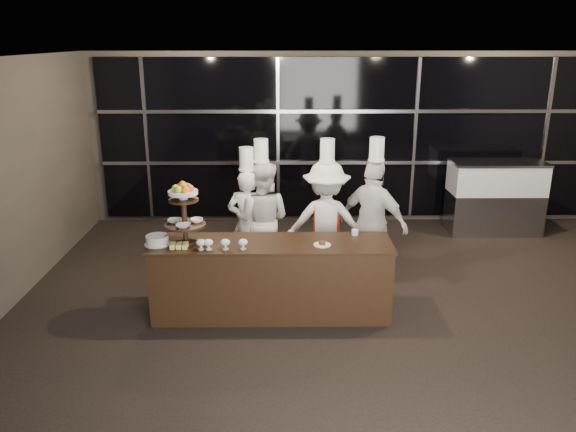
{
  "coord_description": "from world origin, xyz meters",
  "views": [
    {
      "loc": [
        -1.12,
        -4.85,
        3.22
      ],
      "look_at": [
        -1.06,
        1.62,
        1.15
      ],
      "focal_mm": 35.0,
      "sensor_mm": 36.0,
      "label": 1
    }
  ],
  "objects_px": {
    "layer_cake": "(157,240)",
    "display_stand": "(184,209)",
    "display_case": "(495,193)",
    "chef_c": "(326,222)",
    "chef_b": "(262,219)",
    "buffet_counter": "(272,278)",
    "chef_a": "(248,223)",
    "chef_d": "(373,222)"
  },
  "relations": [
    {
      "from": "layer_cake",
      "to": "display_stand",
      "type": "bearing_deg",
      "value": 8.81
    },
    {
      "from": "display_case",
      "to": "chef_c",
      "type": "relative_size",
      "value": 0.78
    },
    {
      "from": "chef_b",
      "to": "display_case",
      "type": "bearing_deg",
      "value": 25.27
    },
    {
      "from": "buffet_counter",
      "to": "chef_b",
      "type": "distance_m",
      "value": 1.21
    },
    {
      "from": "layer_cake",
      "to": "chef_a",
      "type": "relative_size",
      "value": 0.16
    },
    {
      "from": "buffet_counter",
      "to": "chef_b",
      "type": "xyz_separation_m",
      "value": [
        -0.15,
        1.14,
        0.37
      ]
    },
    {
      "from": "chef_a",
      "to": "chef_b",
      "type": "height_order",
      "value": "chef_b"
    },
    {
      "from": "layer_cake",
      "to": "display_case",
      "type": "relative_size",
      "value": 0.19
    },
    {
      "from": "chef_a",
      "to": "chef_c",
      "type": "distance_m",
      "value": 1.06
    },
    {
      "from": "chef_a",
      "to": "chef_d",
      "type": "relative_size",
      "value": 0.92
    },
    {
      "from": "display_case",
      "to": "chef_a",
      "type": "distance_m",
      "value": 4.5
    },
    {
      "from": "display_stand",
      "to": "chef_b",
      "type": "relative_size",
      "value": 0.38
    },
    {
      "from": "display_stand",
      "to": "chef_b",
      "type": "height_order",
      "value": "chef_b"
    },
    {
      "from": "display_case",
      "to": "chef_c",
      "type": "distance_m",
      "value": 3.64
    },
    {
      "from": "chef_a",
      "to": "chef_b",
      "type": "xyz_separation_m",
      "value": [
        0.19,
        0.04,
        0.03
      ]
    },
    {
      "from": "display_stand",
      "to": "display_case",
      "type": "relative_size",
      "value": 0.48
    },
    {
      "from": "display_case",
      "to": "chef_a",
      "type": "bearing_deg",
      "value": -155.29
    },
    {
      "from": "display_case",
      "to": "layer_cake",
      "type": "bearing_deg",
      "value": -149.17
    },
    {
      "from": "buffet_counter",
      "to": "chef_d",
      "type": "distance_m",
      "value": 1.65
    },
    {
      "from": "layer_cake",
      "to": "chef_a",
      "type": "height_order",
      "value": "chef_a"
    },
    {
      "from": "chef_a",
      "to": "buffet_counter",
      "type": "bearing_deg",
      "value": -72.67
    },
    {
      "from": "layer_cake",
      "to": "chef_d",
      "type": "height_order",
      "value": "chef_d"
    },
    {
      "from": "display_stand",
      "to": "chef_a",
      "type": "xyz_separation_m",
      "value": [
        0.66,
        1.09,
        -0.53
      ]
    },
    {
      "from": "display_stand",
      "to": "chef_b",
      "type": "xyz_separation_m",
      "value": [
        0.85,
        1.14,
        -0.5
      ]
    },
    {
      "from": "display_stand",
      "to": "chef_d",
      "type": "distance_m",
      "value": 2.54
    },
    {
      "from": "buffet_counter",
      "to": "display_case",
      "type": "distance_m",
      "value": 4.79
    },
    {
      "from": "chef_a",
      "to": "chef_c",
      "type": "height_order",
      "value": "chef_c"
    },
    {
      "from": "chef_b",
      "to": "chef_d",
      "type": "relative_size",
      "value": 0.97
    },
    {
      "from": "chef_c",
      "to": "layer_cake",
      "type": "bearing_deg",
      "value": -153.46
    },
    {
      "from": "layer_cake",
      "to": "chef_b",
      "type": "relative_size",
      "value": 0.15
    },
    {
      "from": "chef_d",
      "to": "buffet_counter",
      "type": "bearing_deg",
      "value": -146.71
    },
    {
      "from": "buffet_counter",
      "to": "layer_cake",
      "type": "xyz_separation_m",
      "value": [
        -1.32,
        -0.05,
        0.51
      ]
    },
    {
      "from": "chef_d",
      "to": "layer_cake",
      "type": "bearing_deg",
      "value": -160.75
    },
    {
      "from": "display_stand",
      "to": "layer_cake",
      "type": "relative_size",
      "value": 2.48
    },
    {
      "from": "layer_cake",
      "to": "display_case",
      "type": "height_order",
      "value": "display_case"
    },
    {
      "from": "chef_c",
      "to": "chef_d",
      "type": "xyz_separation_m",
      "value": [
        0.62,
        -0.09,
        0.02
      ]
    },
    {
      "from": "layer_cake",
      "to": "chef_d",
      "type": "relative_size",
      "value": 0.15
    },
    {
      "from": "layer_cake",
      "to": "chef_c",
      "type": "bearing_deg",
      "value": 26.54
    },
    {
      "from": "display_case",
      "to": "chef_c",
      "type": "xyz_separation_m",
      "value": [
        -3.03,
        -2.01,
        0.16
      ]
    },
    {
      "from": "chef_b",
      "to": "chef_d",
      "type": "xyz_separation_m",
      "value": [
        1.49,
        -0.26,
        0.04
      ]
    },
    {
      "from": "layer_cake",
      "to": "chef_b",
      "type": "height_order",
      "value": "chef_b"
    },
    {
      "from": "chef_c",
      "to": "chef_a",
      "type": "bearing_deg",
      "value": 173.15
    }
  ]
}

